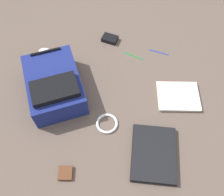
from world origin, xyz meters
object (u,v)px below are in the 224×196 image
(cable_coil, at_px, (107,123))
(earbud_pouch, at_px, (65,173))
(pen_black, at_px, (159,52))
(computer_mouse, at_px, (45,52))
(book_manual, at_px, (178,96))
(backpack, at_px, (54,85))
(pen_blue, at_px, (133,55))
(laptop, at_px, (154,153))
(power_brick, at_px, (110,39))

(cable_coil, relative_size, earbud_pouch, 1.78)
(pen_black, bearing_deg, computer_mouse, -78.14)
(computer_mouse, distance_m, earbud_pouch, 0.88)
(book_manual, relative_size, earbud_pouch, 3.99)
(computer_mouse, distance_m, cable_coil, 0.71)
(computer_mouse, bearing_deg, pen_black, 94.46)
(backpack, bearing_deg, book_manual, 98.49)
(pen_blue, bearing_deg, laptop, 17.52)
(computer_mouse, distance_m, power_brick, 0.48)
(laptop, xyz_separation_m, computer_mouse, (-0.59, -0.84, 0.00))
(computer_mouse, bearing_deg, book_manual, 71.34)
(book_manual, height_order, pen_blue, book_manual)
(laptop, bearing_deg, pen_blue, -162.48)
(cable_coil, xyz_separation_m, pen_blue, (-0.56, 0.07, -0.00))
(computer_mouse, bearing_deg, laptop, 47.38)
(power_brick, bearing_deg, backpack, -25.17)
(book_manual, xyz_separation_m, cable_coil, (0.27, -0.40, -0.00))
(backpack, distance_m, laptop, 0.72)
(backpack, height_order, book_manual, backpack)
(laptop, distance_m, cable_coil, 0.32)
(backpack, relative_size, book_manual, 1.83)
(pen_blue, distance_m, earbud_pouch, 0.91)
(laptop, height_order, pen_black, laptop)
(backpack, xyz_separation_m, pen_black, (-0.47, 0.61, -0.08))
(laptop, bearing_deg, power_brick, -152.95)
(earbud_pouch, bearing_deg, computer_mouse, -153.77)
(backpack, bearing_deg, laptop, 66.22)
(backpack, relative_size, power_brick, 4.88)
(backpack, bearing_deg, cable_coil, 66.65)
(power_brick, height_order, earbud_pouch, power_brick)
(book_manual, height_order, computer_mouse, computer_mouse)
(pen_black, distance_m, earbud_pouch, 1.03)
(earbud_pouch, bearing_deg, power_brick, 177.82)
(book_manual, relative_size, cable_coil, 2.25)
(computer_mouse, relative_size, earbud_pouch, 1.24)
(computer_mouse, bearing_deg, pen_blue, 91.66)
(backpack, distance_m, pen_black, 0.77)
(pen_black, bearing_deg, earbud_pouch, -22.99)
(backpack, distance_m, power_brick, 0.57)
(power_brick, bearing_deg, earbud_pouch, -2.18)
(book_manual, xyz_separation_m, pen_blue, (-0.29, -0.33, -0.01))
(pen_blue, bearing_deg, cable_coil, -7.59)
(computer_mouse, xyz_separation_m, pen_black, (-0.17, 0.79, -0.01))
(pen_blue, bearing_deg, pen_black, 111.30)
(cable_coil, relative_size, power_brick, 1.18)
(power_brick, relative_size, earbud_pouch, 1.50)
(backpack, xyz_separation_m, pen_blue, (-0.40, 0.43, -0.08))
(backpack, height_order, power_brick, backpack)
(book_manual, height_order, power_brick, power_brick)
(book_manual, xyz_separation_m, computer_mouse, (-0.19, -0.95, 0.01))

